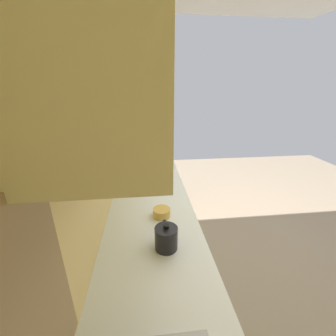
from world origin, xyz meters
The scene contains 8 objects.
ground_plane centered at (0.00, 0.00, 0.00)m, with size 6.56×6.56×0.00m, color gray.
wall_back centered at (0.00, 1.62, 1.42)m, with size 4.22×0.12×2.84m, color #EECA75.
counter_run centered at (-0.44, 1.24, 0.45)m, with size 3.21×0.67×0.89m.
upper_cabinets centered at (-0.44, 1.38, 1.88)m, with size 1.93×0.36×0.60m.
oven_range centered at (1.52, 1.24, 0.46)m, with size 0.71×0.65×1.07m.
microwave centered at (0.64, 1.25, 1.06)m, with size 0.46×0.34×0.32m.
bowl centered at (-0.49, 1.16, 0.93)m, with size 0.13×0.13×0.06m.
kettle centered at (-0.81, 1.16, 0.97)m, with size 0.18×0.13×0.16m.
Camera 1 is at (-1.80, 1.26, 1.80)m, focal length 22.47 mm.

